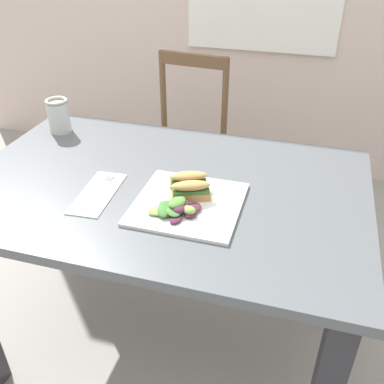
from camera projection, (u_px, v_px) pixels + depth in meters
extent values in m
plane|color=gray|center=(120.00, 371.00, 1.62)|extent=(7.41, 7.41, 0.00)
cube|color=#51565B|center=(163.00, 188.00, 1.34)|extent=(1.24, 0.81, 0.03)
cube|color=#2D2D33|center=(75.00, 202.00, 1.94)|extent=(0.07, 0.07, 0.71)
cube|color=#2D2D33|center=(329.00, 246.00, 1.68)|extent=(0.07, 0.07, 0.71)
cylinder|color=brown|center=(138.00, 196.00, 2.23)|extent=(0.03, 0.03, 0.43)
cylinder|color=brown|center=(199.00, 210.00, 2.13)|extent=(0.03, 0.03, 0.43)
cylinder|color=brown|center=(165.00, 166.00, 2.50)|extent=(0.03, 0.03, 0.43)
cylinder|color=brown|center=(221.00, 177.00, 2.40)|extent=(0.03, 0.03, 0.43)
cube|color=brown|center=(180.00, 149.00, 2.19)|extent=(0.44, 0.44, 0.02)
cylinder|color=brown|center=(163.00, 91.00, 2.27)|extent=(0.03, 0.03, 0.42)
cylinder|color=brown|center=(225.00, 100.00, 2.16)|extent=(0.03, 0.03, 0.42)
cube|color=brown|center=(193.00, 60.00, 2.12)|extent=(0.36, 0.06, 0.06)
cube|color=white|center=(188.00, 204.00, 1.23)|extent=(0.30, 0.30, 0.01)
cube|color=tan|center=(191.00, 195.00, 1.24)|extent=(0.12, 0.08, 0.02)
cube|color=#3D7033|center=(191.00, 190.00, 1.23)|extent=(0.11, 0.08, 0.01)
ellipsoid|color=tan|center=(191.00, 186.00, 1.22)|extent=(0.12, 0.08, 0.02)
cube|color=tan|center=(188.00, 186.00, 1.28)|extent=(0.12, 0.08, 0.02)
cube|color=#3D7033|center=(188.00, 180.00, 1.28)|extent=(0.11, 0.08, 0.01)
ellipsoid|color=tan|center=(188.00, 176.00, 1.26)|extent=(0.12, 0.08, 0.02)
ellipsoid|color=#6B9E47|center=(162.00, 208.00, 1.19)|extent=(0.03, 0.05, 0.02)
ellipsoid|color=#84A84C|center=(189.00, 210.00, 1.17)|extent=(0.05, 0.04, 0.02)
ellipsoid|color=#3D7033|center=(166.00, 205.00, 1.19)|extent=(0.04, 0.04, 0.01)
ellipsoid|color=#4C2338|center=(179.00, 209.00, 1.17)|extent=(0.04, 0.04, 0.02)
ellipsoid|color=#6B9E47|center=(158.00, 211.00, 1.18)|extent=(0.07, 0.06, 0.01)
ellipsoid|color=#4C2338|center=(194.00, 207.00, 1.19)|extent=(0.04, 0.05, 0.01)
ellipsoid|color=#3D7033|center=(173.00, 210.00, 1.17)|extent=(0.07, 0.07, 0.01)
ellipsoid|color=#3D7033|center=(163.00, 211.00, 1.17)|extent=(0.05, 0.07, 0.02)
ellipsoid|color=#6B9E47|center=(177.00, 198.00, 1.22)|extent=(0.05, 0.05, 0.01)
ellipsoid|color=#84A84C|center=(176.00, 205.00, 1.19)|extent=(0.05, 0.05, 0.01)
ellipsoid|color=#4C2338|center=(182.00, 204.00, 1.19)|extent=(0.06, 0.06, 0.02)
ellipsoid|color=#84A84C|center=(159.00, 211.00, 1.18)|extent=(0.06, 0.06, 0.01)
ellipsoid|color=#518438|center=(176.00, 210.00, 1.17)|extent=(0.07, 0.06, 0.01)
ellipsoid|color=#4C2338|center=(176.00, 219.00, 1.15)|extent=(0.04, 0.05, 0.01)
ellipsoid|color=#518438|center=(177.00, 202.00, 1.18)|extent=(0.06, 0.07, 0.02)
ellipsoid|color=#4C2338|center=(191.00, 214.00, 1.17)|extent=(0.04, 0.05, 0.01)
cube|color=white|center=(98.00, 193.00, 1.28)|extent=(0.11, 0.25, 0.00)
cube|color=silver|center=(94.00, 196.00, 1.26)|extent=(0.01, 0.14, 0.00)
cube|color=silver|center=(108.00, 181.00, 1.34)|extent=(0.03, 0.05, 0.00)
cube|color=#38383D|center=(112.00, 179.00, 1.34)|extent=(0.00, 0.03, 0.00)
cube|color=#38383D|center=(109.00, 179.00, 1.34)|extent=(0.00, 0.03, 0.00)
cube|color=#38383D|center=(107.00, 179.00, 1.34)|extent=(0.00, 0.03, 0.00)
cylinder|color=gold|center=(59.00, 120.00, 1.63)|extent=(0.07, 0.07, 0.09)
cylinder|color=silver|center=(59.00, 117.00, 1.63)|extent=(0.08, 0.08, 0.12)
torus|color=#B7B29E|center=(56.00, 101.00, 1.59)|extent=(0.08, 0.08, 0.01)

